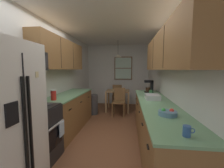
{
  "coord_description": "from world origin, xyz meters",
  "views": [
    {
      "loc": [
        0.48,
        -2.64,
        1.5
      ],
      "look_at": [
        0.03,
        1.17,
        1.12
      ],
      "focal_mm": 23.07,
      "sensor_mm": 36.0,
      "label": 1
    }
  ],
  "objects_px": {
    "dining_chair_far": "(117,94)",
    "storage_canister": "(53,95)",
    "dish_rack": "(152,97)",
    "stove_range": "(37,133)",
    "microwave_over_range": "(26,61)",
    "fruit_bowl": "(168,113)",
    "mug_by_coffeemaker": "(187,131)",
    "trash_bin": "(93,104)",
    "table_serving_bowl": "(121,90)",
    "dining_chair_near": "(119,100)",
    "dining_table": "(118,94)",
    "mug_spare": "(151,92)",
    "coffee_maker": "(150,86)"
  },
  "relations": [
    {
      "from": "microwave_over_range",
      "to": "stove_range",
      "type": "bearing_deg",
      "value": -0.03
    },
    {
      "from": "storage_canister",
      "to": "mug_spare",
      "type": "distance_m",
      "value": 2.22
    },
    {
      "from": "stove_range",
      "to": "storage_canister",
      "type": "distance_m",
      "value": 0.78
    },
    {
      "from": "dining_table",
      "to": "dish_rack",
      "type": "bearing_deg",
      "value": -68.71
    },
    {
      "from": "microwave_over_range",
      "to": "trash_bin",
      "type": "relative_size",
      "value": 0.89
    },
    {
      "from": "trash_bin",
      "to": "storage_canister",
      "type": "relative_size",
      "value": 3.26
    },
    {
      "from": "fruit_bowl",
      "to": "mug_spare",
      "type": "bearing_deg",
      "value": 89.17
    },
    {
      "from": "dish_rack",
      "to": "dining_chair_near",
      "type": "bearing_deg",
      "value": 115.08
    },
    {
      "from": "fruit_bowl",
      "to": "dish_rack",
      "type": "relative_size",
      "value": 0.7
    },
    {
      "from": "dining_table",
      "to": "microwave_over_range",
      "type": "bearing_deg",
      "value": -110.93
    },
    {
      "from": "mug_spare",
      "to": "table_serving_bowl",
      "type": "distance_m",
      "value": 1.82
    },
    {
      "from": "microwave_over_range",
      "to": "trash_bin",
      "type": "distance_m",
      "value": 2.91
    },
    {
      "from": "coffee_maker",
      "to": "dish_rack",
      "type": "bearing_deg",
      "value": -94.67
    },
    {
      "from": "dining_table",
      "to": "dish_rack",
      "type": "distance_m",
      "value": 2.44
    },
    {
      "from": "fruit_bowl",
      "to": "dining_table",
      "type": "bearing_deg",
      "value": 105.49
    },
    {
      "from": "dish_rack",
      "to": "stove_range",
      "type": "bearing_deg",
      "value": -156.1
    },
    {
      "from": "dining_chair_near",
      "to": "table_serving_bowl",
      "type": "height_order",
      "value": "dining_chair_near"
    },
    {
      "from": "dining_table",
      "to": "storage_canister",
      "type": "height_order",
      "value": "storage_canister"
    },
    {
      "from": "mug_by_coffeemaker",
      "to": "dish_rack",
      "type": "height_order",
      "value": "dish_rack"
    },
    {
      "from": "dining_table",
      "to": "storage_canister",
      "type": "distance_m",
      "value": 2.8
    },
    {
      "from": "microwave_over_range",
      "to": "fruit_bowl",
      "type": "xyz_separation_m",
      "value": [
        2.1,
        -0.17,
        -0.71
      ]
    },
    {
      "from": "storage_canister",
      "to": "coffee_maker",
      "type": "xyz_separation_m",
      "value": [
        2.04,
        1.22,
        0.07
      ]
    },
    {
      "from": "dining_chair_near",
      "to": "mug_spare",
      "type": "xyz_separation_m",
      "value": [
        0.85,
        -1.06,
        0.45
      ]
    },
    {
      "from": "storage_canister",
      "to": "mug_by_coffeemaker",
      "type": "bearing_deg",
      "value": -33.67
    },
    {
      "from": "dining_chair_near",
      "to": "coffee_maker",
      "type": "relative_size",
      "value": 2.79
    },
    {
      "from": "trash_bin",
      "to": "mug_spare",
      "type": "height_order",
      "value": "mug_spare"
    },
    {
      "from": "stove_range",
      "to": "dining_table",
      "type": "relative_size",
      "value": 1.32
    },
    {
      "from": "stove_range",
      "to": "dining_chair_near",
      "type": "distance_m",
      "value": 2.81
    },
    {
      "from": "mug_by_coffeemaker",
      "to": "dish_rack",
      "type": "bearing_deg",
      "value": 91.69
    },
    {
      "from": "storage_canister",
      "to": "dish_rack",
      "type": "xyz_separation_m",
      "value": [
        1.96,
        0.3,
        -0.05
      ]
    },
    {
      "from": "mug_by_coffeemaker",
      "to": "dining_chair_far",
      "type": "bearing_deg",
      "value": 102.52
    },
    {
      "from": "table_serving_bowl",
      "to": "mug_spare",
      "type": "bearing_deg",
      "value": -62.7
    },
    {
      "from": "stove_range",
      "to": "coffee_maker",
      "type": "height_order",
      "value": "coffee_maker"
    },
    {
      "from": "coffee_maker",
      "to": "mug_spare",
      "type": "relative_size",
      "value": 2.77
    },
    {
      "from": "mug_by_coffeemaker",
      "to": "mug_spare",
      "type": "distance_m",
      "value": 2.26
    },
    {
      "from": "dish_rack",
      "to": "mug_by_coffeemaker",
      "type": "bearing_deg",
      "value": -88.31
    },
    {
      "from": "dining_chair_far",
      "to": "fruit_bowl",
      "type": "xyz_separation_m",
      "value": [
        0.98,
        -3.86,
        0.44
      ]
    },
    {
      "from": "storage_canister",
      "to": "fruit_bowl",
      "type": "bearing_deg",
      "value": -20.33
    },
    {
      "from": "dining_table",
      "to": "table_serving_bowl",
      "type": "height_order",
      "value": "table_serving_bowl"
    },
    {
      "from": "dining_table",
      "to": "mug_spare",
      "type": "height_order",
      "value": "mug_spare"
    },
    {
      "from": "microwave_over_range",
      "to": "trash_bin",
      "type": "bearing_deg",
      "value": 80.95
    },
    {
      "from": "stove_range",
      "to": "fruit_bowl",
      "type": "xyz_separation_m",
      "value": [
        1.99,
        -0.17,
        0.46
      ]
    },
    {
      "from": "dining_chair_far",
      "to": "mug_by_coffeemaker",
      "type": "distance_m",
      "value": 4.59
    },
    {
      "from": "trash_bin",
      "to": "table_serving_bowl",
      "type": "bearing_deg",
      "value": 31.26
    },
    {
      "from": "mug_by_coffeemaker",
      "to": "dish_rack",
      "type": "xyz_separation_m",
      "value": [
        -0.05,
        1.64,
        0.0
      ]
    },
    {
      "from": "dining_chair_far",
      "to": "trash_bin",
      "type": "height_order",
      "value": "dining_chair_far"
    },
    {
      "from": "dining_table",
      "to": "table_serving_bowl",
      "type": "relative_size",
      "value": 5.19
    },
    {
      "from": "trash_bin",
      "to": "stove_range",
      "type": "bearing_deg",
      "value": -96.55
    },
    {
      "from": "trash_bin",
      "to": "coffee_maker",
      "type": "xyz_separation_m",
      "value": [
        1.74,
        -0.77,
        0.74
      ]
    },
    {
      "from": "dining_chair_far",
      "to": "storage_canister",
      "type": "distance_m",
      "value": 3.32
    }
  ]
}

